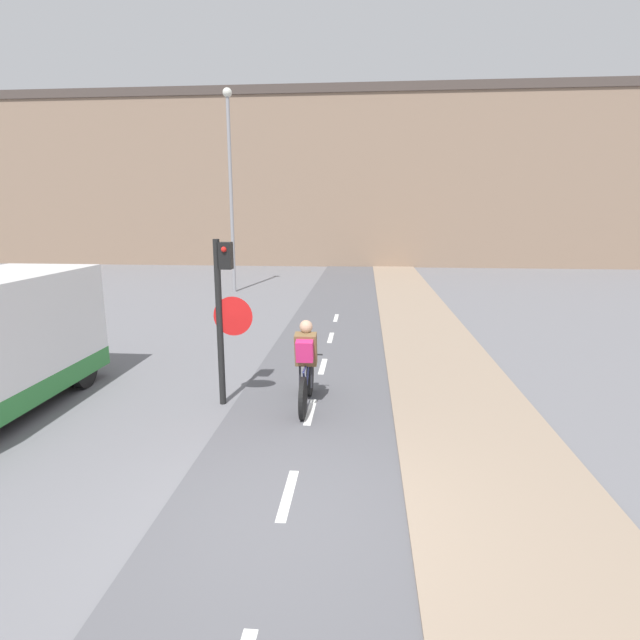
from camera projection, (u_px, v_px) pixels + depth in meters
ground_plane at (281, 522)px, 5.41m from camera, size 120.00×120.00×0.00m
bike_lane at (281, 521)px, 5.41m from camera, size 2.73×60.00×0.02m
sidewalk_strip at (525, 533)px, 5.19m from camera, size 2.40×60.00×0.05m
building_row_background at (352, 181)px, 31.41m from camera, size 60.00×5.20×10.32m
traffic_light_pole at (224, 304)px, 8.35m from camera, size 0.67×0.25×2.86m
street_lamp_far at (230, 173)px, 19.85m from camera, size 0.36×0.36×7.94m
cyclist_near at (306, 367)px, 8.42m from camera, size 0.46×1.75×1.53m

